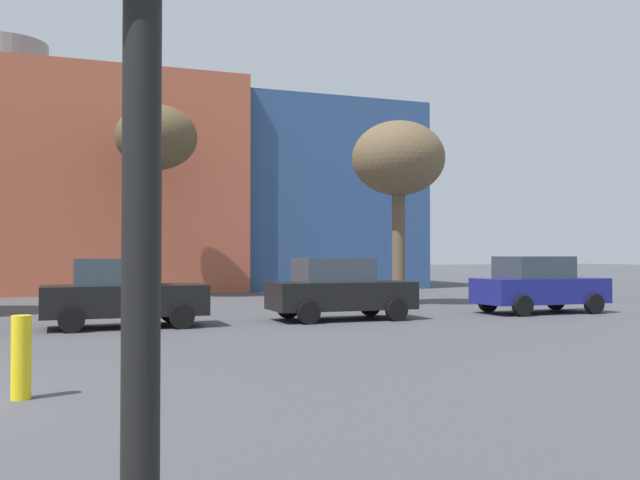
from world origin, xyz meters
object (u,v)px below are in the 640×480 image
(parked_car_3, at_px, (122,293))
(bollard_yellow_0, at_px, (21,357))
(parked_car_5, at_px, (538,285))
(parked_car_4, at_px, (339,289))
(bare_tree_2, at_px, (398,161))
(bare_tree_0, at_px, (156,141))

(parked_car_3, height_order, bollard_yellow_0, parked_car_3)
(parked_car_5, bearing_deg, parked_car_4, 180.00)
(bollard_yellow_0, bearing_deg, parked_car_5, 30.77)
(parked_car_4, height_order, bare_tree_2, bare_tree_2)
(parked_car_5, relative_size, bollard_yellow_0, 3.86)
(bollard_yellow_0, bearing_deg, bare_tree_2, 47.77)
(parked_car_3, xyz_separation_m, parked_car_4, (5.73, 0.00, -0.00))
(parked_car_3, distance_m, bare_tree_0, 13.08)
(parked_car_4, distance_m, bare_tree_2, 7.34)
(bare_tree_0, relative_size, bare_tree_2, 1.22)
(bare_tree_0, xyz_separation_m, bollard_yellow_0, (-4.25, -20.04, -5.94))
(parked_car_3, relative_size, bare_tree_0, 0.49)
(parked_car_4, xyz_separation_m, bare_tree_2, (4.04, 4.42, 4.24))
(parked_car_3, relative_size, bare_tree_2, 0.60)
(parked_car_4, height_order, bollard_yellow_0, parked_car_4)
(parked_car_5, bearing_deg, bollard_yellow_0, -149.23)
(parked_car_3, distance_m, parked_car_4, 5.73)
(parked_car_3, bearing_deg, parked_car_4, 0.00)
(parked_car_5, height_order, bollard_yellow_0, parked_car_5)
(parked_car_4, relative_size, parked_car_5, 0.98)
(bare_tree_2, bearing_deg, bare_tree_0, 136.16)
(bare_tree_2, bearing_deg, parked_car_3, -155.64)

